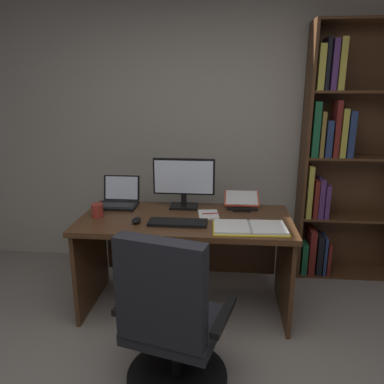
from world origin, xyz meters
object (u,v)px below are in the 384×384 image
at_px(desk, 187,239).
at_px(keyboard, 178,223).
at_px(open_binder, 250,228).
at_px(computer_mouse, 136,220).
at_px(notepad, 208,214).
at_px(office_chair, 171,328).
at_px(monitor, 184,183).
at_px(coffee_mug, 97,210).
at_px(bookshelf, 341,158).
at_px(laptop, 119,200).
at_px(pen, 211,213).
at_px(reading_stand_with_book, 242,200).

distance_m(desk, keyboard, 0.32).
bearing_deg(keyboard, open_binder, -5.63).
xyz_separation_m(computer_mouse, notepad, (0.51, 0.22, -0.02)).
distance_m(desk, office_chair, 0.95).
distance_m(monitor, coffee_mug, 0.71).
height_order(monitor, coffee_mug, monitor).
xyz_separation_m(desk, notepad, (0.17, -0.00, 0.21)).
bearing_deg(bookshelf, coffee_mug, -159.05).
height_order(laptop, notepad, laptop).
xyz_separation_m(pen, coffee_mug, (-0.85, -0.12, 0.04)).
bearing_deg(laptop, office_chair, -62.15).
distance_m(office_chair, computer_mouse, 0.88).
height_order(desk, reading_stand_with_book, reading_stand_with_book).
xyz_separation_m(bookshelf, pen, (-1.11, -0.63, -0.33)).
xyz_separation_m(laptop, notepad, (0.75, -0.17, -0.05)).
bearing_deg(office_chair, coffee_mug, 143.97).
relative_size(office_chair, keyboard, 2.35).
bearing_deg(laptop, pen, -12.78).
relative_size(desk, coffee_mug, 15.53).
distance_m(reading_stand_with_book, pen, 0.33).
height_order(computer_mouse, coffee_mug, coffee_mug).
bearing_deg(office_chair, computer_mouse, 130.63).
xyz_separation_m(laptop, keyboard, (0.54, -0.39, -0.04)).
xyz_separation_m(open_binder, pen, (-0.28, 0.27, 0.00)).
relative_size(bookshelf, monitor, 4.49).
xyz_separation_m(computer_mouse, coffee_mug, (-0.32, 0.10, 0.03)).
distance_m(keyboard, notepad, 0.30).
height_order(monitor, laptop, monitor).
relative_size(desk, office_chair, 1.61).
xyz_separation_m(office_chair, keyboard, (-0.05, 0.72, 0.35)).
bearing_deg(laptop, monitor, -0.07).
bearing_deg(coffee_mug, office_chair, -50.76).
xyz_separation_m(bookshelf, laptop, (-1.88, -0.46, -0.29)).
bearing_deg(bookshelf, laptop, -166.28).
xyz_separation_m(keyboard, pen, (0.23, 0.22, 0.00)).
bearing_deg(desk, keyboard, -99.94).
height_order(office_chair, monitor, monitor).
height_order(bookshelf, notepad, bookshelf).
bearing_deg(notepad, monitor, 140.24).
bearing_deg(computer_mouse, monitor, 52.72).
distance_m(desk, laptop, 0.66).
relative_size(notepad, pen, 1.50).
height_order(computer_mouse, notepad, computer_mouse).
height_order(keyboard, computer_mouse, computer_mouse).
relative_size(office_chair, laptop, 3.23).
height_order(bookshelf, coffee_mug, bookshelf).
bearing_deg(office_chair, keyboard, 108.77).
xyz_separation_m(bookshelf, computer_mouse, (-1.64, -0.85, -0.32)).
height_order(reading_stand_with_book, notepad, reading_stand_with_book).
xyz_separation_m(monitor, open_binder, (0.51, -0.44, -0.19)).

